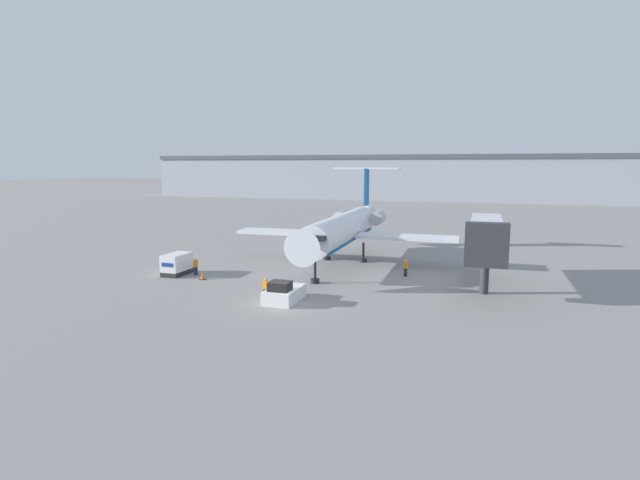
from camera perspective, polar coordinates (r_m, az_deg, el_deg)
name	(u,v)px	position (r m, az deg, el deg)	size (l,w,h in m)	color
ground_plane	(284,305)	(38.03, -4.13, -7.46)	(600.00, 600.00, 0.00)	gray
terminal_building	(434,177)	(154.52, 12.87, 6.98)	(180.00, 16.80, 13.52)	#9EA3AD
airplane_main	(343,228)	(53.79, 2.69, 1.35)	(24.19, 26.70, 10.16)	silver
pushback_tug	(284,293)	(38.97, -4.13, -6.09)	(2.26, 3.97, 1.75)	silver
luggage_cart	(177,264)	(50.02, -16.04, -2.68)	(1.73, 3.09, 2.05)	#232326
worker_near_tug	(265,288)	(39.75, -6.25, -5.46)	(0.40, 0.24, 1.70)	#232838
worker_by_wing	(406,268)	(48.08, 9.76, -3.13)	(0.40, 0.24, 1.63)	#232838
worker_on_apron	(196,266)	(49.47, -14.03, -2.93)	(0.40, 0.24, 1.64)	#232838
traffic_cone_left	(203,276)	(47.46, -13.27, -3.98)	(0.53, 0.53, 0.76)	black
jet_bridge	(486,236)	(45.12, 18.45, 0.44)	(3.20, 12.65, 6.19)	#2D2D33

